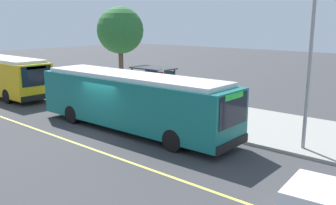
{
  "coord_description": "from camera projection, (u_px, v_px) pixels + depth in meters",
  "views": [
    {
      "loc": [
        14.58,
        -11.73,
        5.48
      ],
      "look_at": [
        3.18,
        1.34,
        1.73
      ],
      "focal_mm": 39.53,
      "sensor_mm": 36.0,
      "label": 1
    }
  ],
  "objects": [
    {
      "name": "ground_plane",
      "position": [
        105.0,
        131.0,
        19.16
      ],
      "size": [
        120.0,
        120.0,
        0.0
      ],
      "primitive_type": "plane",
      "color": "#38383A"
    },
    {
      "name": "sidewalk_curb",
      "position": [
        178.0,
        109.0,
        23.57
      ],
      "size": [
        44.0,
        6.4,
        0.15
      ],
      "primitive_type": "cube",
      "color": "gray",
      "rests_on": "ground_plane"
    },
    {
      "name": "lane_stripe_center",
      "position": [
        69.0,
        141.0,
        17.54
      ],
      "size": [
        36.0,
        0.14,
        0.01
      ],
      "primitive_type": "cube",
      "color": "#E0D64C",
      "rests_on": "ground_plane"
    },
    {
      "name": "transit_bus_main",
      "position": [
        132.0,
        100.0,
        18.91
      ],
      "size": [
        11.98,
        2.79,
        2.95
      ],
      "color": "#146B66",
      "rests_on": "ground_plane"
    },
    {
      "name": "transit_bus_second",
      "position": [
        0.0,
        74.0,
        28.38
      ],
      "size": [
        10.91,
        2.62,
        2.95
      ],
      "color": "gold",
      "rests_on": "ground_plane"
    },
    {
      "name": "bus_shelter",
      "position": [
        153.0,
        78.0,
        24.48
      ],
      "size": [
        2.9,
        1.6,
        2.48
      ],
      "color": "#333338",
      "rests_on": "sidewalk_curb"
    },
    {
      "name": "waiting_bench",
      "position": [
        155.0,
        97.0,
        24.52
      ],
      "size": [
        1.6,
        0.48,
        0.95
      ],
      "color": "brown",
      "rests_on": "sidewalk_curb"
    },
    {
      "name": "route_sign_post",
      "position": [
        161.0,
        85.0,
        21.31
      ],
      "size": [
        0.44,
        0.08,
        2.8
      ],
      "color": "#333338",
      "rests_on": "sidewalk_curb"
    },
    {
      "name": "pedestrian_commuter",
      "position": [
        173.0,
        98.0,
        21.82
      ],
      "size": [
        0.24,
        0.4,
        1.69
      ],
      "color": "#282D47",
      "rests_on": "sidewalk_curb"
    },
    {
      "name": "street_tree_near_shelter",
      "position": [
        120.0,
        31.0,
        27.87
      ],
      "size": [
        3.52,
        3.52,
        6.54
      ],
      "color": "brown",
      "rests_on": "sidewalk_curb"
    },
    {
      "name": "utility_pole",
      "position": [
        309.0,
        75.0,
        15.42
      ],
      "size": [
        0.16,
        0.16,
        6.4
      ],
      "primitive_type": "cylinder",
      "color": "gray",
      "rests_on": "sidewalk_curb"
    }
  ]
}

